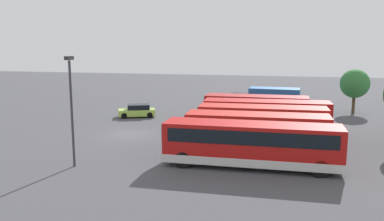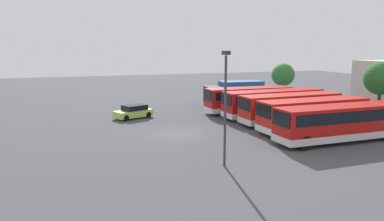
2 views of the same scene
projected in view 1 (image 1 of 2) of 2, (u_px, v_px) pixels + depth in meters
name	position (u px, v px, depth m)	size (l,w,h in m)	color
ground_plane	(129.00, 134.00, 35.84)	(140.00, 140.00, 0.00)	#47474C
bus_single_deck_near_end	(256.00, 109.00, 39.89)	(2.66, 10.26, 2.95)	#A51919
bus_single_deck_second	(266.00, 115.00, 36.39)	(3.11, 11.54, 2.95)	#B71411
bus_single_deck_third	(262.00, 122.00, 33.12)	(2.97, 10.69, 2.95)	red
bus_single_deck_fourth	(257.00, 132.00, 29.52)	(2.92, 10.64, 2.95)	red
bus_single_deck_fifth	(251.00, 143.00, 25.98)	(2.71, 11.59, 2.95)	#B71411
box_truck_blue	(267.00, 101.00, 44.74)	(3.07, 7.67, 3.20)	#235999
car_hatchback_silver	(137.00, 111.00, 44.16)	(3.19, 4.38, 1.43)	#A5D14C
lamp_post_tall	(71.00, 102.00, 25.71)	(0.70, 0.30, 7.31)	#38383D
tree_midright	(355.00, 84.00, 46.17)	(3.37, 3.37, 5.19)	#4C3823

